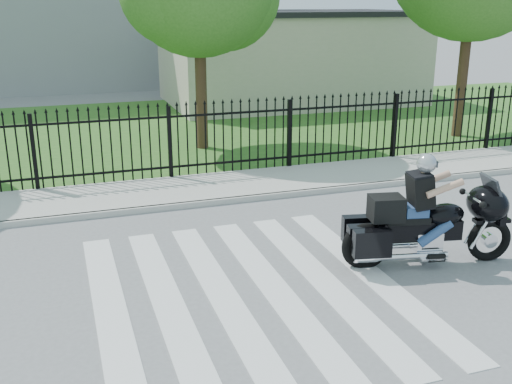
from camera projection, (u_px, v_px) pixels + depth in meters
name	position (u px, v px, depth m)	size (l,w,h in m)	color
ground	(249.00, 292.00, 8.85)	(120.00, 120.00, 0.00)	slate
crosswalk	(249.00, 292.00, 8.85)	(5.00, 5.50, 0.01)	silver
sidewalk	(180.00, 191.00, 13.35)	(40.00, 2.00, 0.12)	#ADAAA3
curb	(190.00, 205.00, 12.44)	(40.00, 0.12, 0.12)	#ADAAA3
grass_strip	(137.00, 131.00, 19.68)	(40.00, 12.00, 0.02)	#2A6020
iron_fence	(170.00, 144.00, 13.99)	(26.00, 0.04, 1.80)	black
building_low	(290.00, 60.00, 24.88)	(10.00, 6.00, 3.50)	#B6AE98
building_low_roof	(291.00, 13.00, 24.31)	(10.20, 6.20, 0.20)	black
motorcycle_rider	(425.00, 219.00, 9.58)	(2.84, 1.30, 1.90)	black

